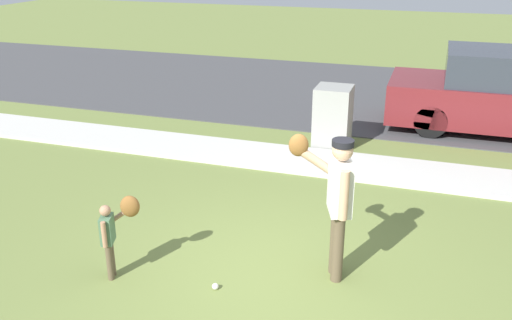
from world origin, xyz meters
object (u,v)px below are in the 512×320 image
object	(u,v)px
parked_suv_maroon	(511,94)
utility_cabinet	(333,117)
person_child	(115,226)
baseball	(215,286)
person_adult	(336,193)

from	to	relation	value
parked_suv_maroon	utility_cabinet	bearing A→B (deg)	30.72
person_child	baseball	distance (m)	1.31
baseball	utility_cabinet	bearing A→B (deg)	86.08
utility_cabinet	parked_suv_maroon	bearing A→B (deg)	30.72
person_child	utility_cabinet	size ratio (longest dim) A/B	0.85
utility_cabinet	parked_suv_maroon	world-z (taller)	parked_suv_maroon
baseball	parked_suv_maroon	size ratio (longest dim) A/B	0.02
person_adult	person_child	size ratio (longest dim) A/B	1.73
person_adult	baseball	size ratio (longest dim) A/B	22.64
person_adult	utility_cabinet	xyz separation A→B (m)	(-0.83, 4.33, -0.48)
person_child	parked_suv_maroon	world-z (taller)	parked_suv_maroon
person_child	utility_cabinet	distance (m)	5.31
person_adult	person_child	distance (m)	2.49
person_adult	baseball	xyz separation A→B (m)	(-1.18, -0.69, -1.01)
person_adult	baseball	distance (m)	1.70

